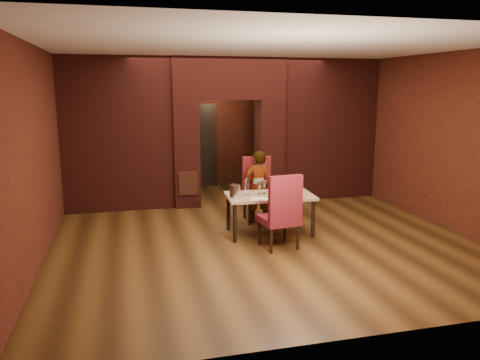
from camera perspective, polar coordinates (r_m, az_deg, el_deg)
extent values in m
plane|color=#4D2F13|center=(8.72, 1.50, -5.87)|extent=(8.00, 8.00, 0.00)
cube|color=silver|center=(8.36, 1.62, 15.58)|extent=(7.00, 8.00, 0.04)
cube|color=maroon|center=(12.28, -3.48, 6.71)|extent=(7.00, 0.04, 3.20)
cube|color=maroon|center=(4.71, 14.70, -0.98)|extent=(7.00, 0.04, 3.20)
cube|color=maroon|center=(8.19, -22.81, 3.58)|extent=(0.04, 8.00, 3.20)
cube|color=maroon|center=(9.92, 21.51, 4.87)|extent=(0.04, 8.00, 3.20)
cube|color=maroon|center=(10.21, -6.63, 3.20)|extent=(0.55, 0.55, 2.30)
cube|color=maroon|center=(10.62, 3.60, 3.56)|extent=(0.55, 0.55, 2.30)
cube|color=maroon|center=(10.28, -1.46, 12.26)|extent=(2.45, 0.55, 0.90)
cube|color=maroon|center=(10.08, -14.71, 5.38)|extent=(2.28, 0.35, 3.20)
cube|color=maroon|center=(11.08, 10.65, 6.05)|extent=(2.28, 0.35, 3.20)
cube|color=brown|center=(10.03, -6.33, -0.43)|extent=(0.40, 0.03, 0.50)
cube|color=black|center=(12.21, -5.24, 4.06)|extent=(0.90, 0.08, 2.10)
cube|color=black|center=(12.17, -5.22, 4.04)|extent=(1.02, 0.04, 2.22)
cube|color=#A37E60|center=(8.32, 3.62, -4.19)|extent=(1.57, 0.95, 0.71)
cube|color=maroon|center=(9.03, 2.34, -1.23)|extent=(0.59, 0.59, 1.24)
cube|color=maroon|center=(7.57, 4.74, -3.73)|extent=(0.62, 0.62, 1.23)
imported|color=white|center=(8.94, 2.23, -0.83)|extent=(0.52, 0.35, 1.40)
cube|color=white|center=(7.91, 2.38, -2.30)|extent=(0.33, 0.26, 0.00)
cylinder|color=#B7B8C0|center=(7.98, -0.61, -1.35)|extent=(0.18, 0.18, 0.22)
cylinder|color=white|center=(8.18, 0.84, -0.73)|extent=(0.07, 0.07, 0.31)
imported|color=#317020|center=(9.52, 6.87, -3.33)|extent=(0.41, 0.38, 0.37)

